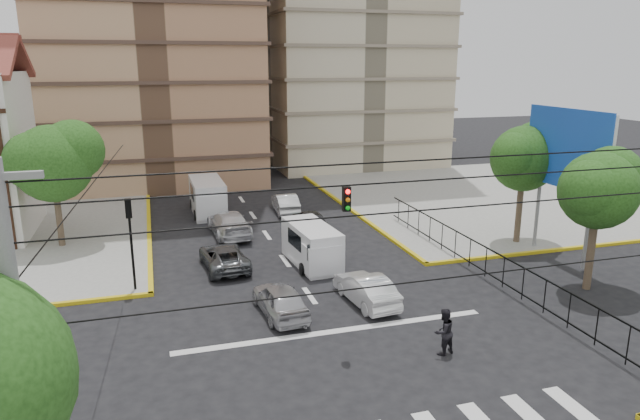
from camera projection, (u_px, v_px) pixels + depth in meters
name	position (u px, v px, depth m)	size (l,w,h in m)	color
ground	(345.00, 345.00, 21.97)	(160.00, 160.00, 0.00)	black
sidewalk_ne	(498.00, 196.00, 46.04)	(26.00, 26.00, 0.15)	gray
stop_line	(335.00, 331.00, 23.08)	(13.00, 0.40, 0.01)	silver
park_fence	(485.00, 279.00, 28.64)	(0.10, 22.50, 1.66)	black
billboard	(568.00, 151.00, 30.03)	(0.36, 6.20, 8.10)	slate
tree_park_a	(600.00, 187.00, 26.20)	(4.41, 3.60, 6.83)	#473828
tree_park_c	(525.00, 155.00, 32.89)	(4.65, 3.80, 7.25)	#473828
tree_tudor	(54.00, 160.00, 32.19)	(5.39, 4.40, 7.43)	#473828
traffic_light_nw	(130.00, 229.00, 26.24)	(0.28, 0.22, 4.40)	black
traffic_light_hanging	(367.00, 210.00, 18.59)	(18.00, 9.12, 0.92)	black
utility_pole_sw	(28.00, 407.00, 9.92)	(1.40, 0.28, 9.00)	slate
van_right_lane	(313.00, 247.00, 30.30)	(2.26, 4.91, 2.15)	silver
van_left_lane	(208.00, 198.00, 40.48)	(2.26, 5.43, 2.44)	silver
car_silver_front_left	(280.00, 299.00, 24.45)	(1.65, 4.11, 1.40)	#ACACB1
car_white_front_right	(366.00, 289.00, 25.62)	(1.46, 4.19, 1.38)	white
car_grey_mid_left	(224.00, 257.00, 29.98)	(2.11, 4.57, 1.27)	#54575B
car_silver_rear_left	(229.00, 223.00, 35.69)	(2.15, 5.30, 1.54)	silver
car_darkgrey_mid_right	(310.00, 220.00, 36.78)	(1.61, 4.01, 1.37)	#272729
car_white_rear_right	(285.00, 203.00, 41.06)	(1.49, 4.27, 1.41)	silver
pedestrian_crosswalk	(444.00, 332.00, 21.11)	(0.87, 0.68, 1.79)	black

